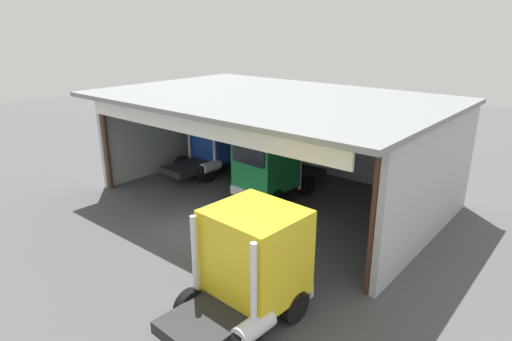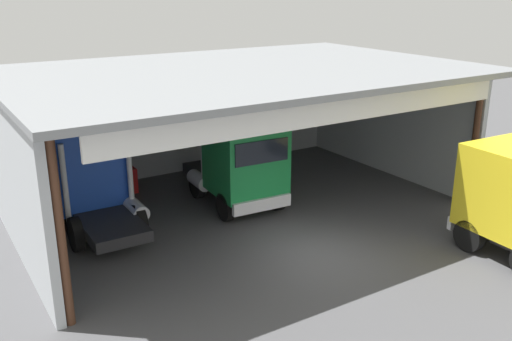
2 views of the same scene
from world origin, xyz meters
name	(u,v)px [view 2 (image 2 of 2)]	position (x,y,z in m)	size (l,w,h in m)	color
ground_plane	(314,253)	(0.00, 0.00, 0.00)	(80.00, 80.00, 0.00)	#4C4C4F
workshop_shed	(224,105)	(0.00, 5.61, 3.70)	(16.02, 10.95, 5.22)	#ADB2B7
truck_blue_center_left_bay	(90,172)	(-5.13, 5.75, 1.95)	(2.53, 5.03, 3.76)	#1E47B7
truck_green_center_right_bay	(241,162)	(0.01, 4.46, 1.79)	(2.63, 5.41, 3.69)	#197F3D
oil_drum	(281,153)	(4.48, 8.34, 0.43)	(0.58, 0.58, 0.87)	#197233
tool_cart	(125,181)	(-3.14, 8.26, 0.50)	(0.90, 0.60, 1.00)	red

